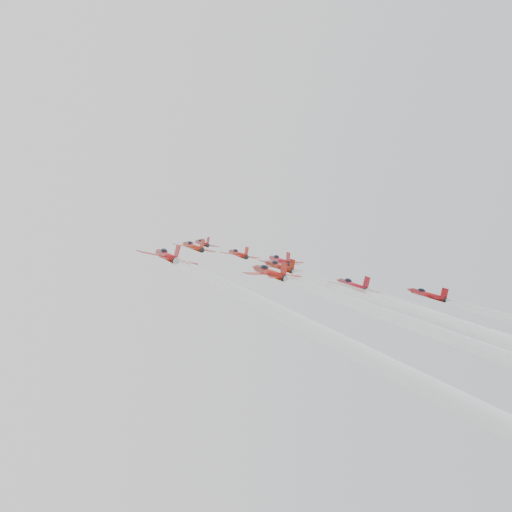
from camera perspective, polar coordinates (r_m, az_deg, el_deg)
name	(u,v)px	position (r m, az deg, el deg)	size (l,w,h in m)	color
jet_lead	(202,243)	(154.25, -4.82, 1.16)	(8.51, 11.06, 6.46)	maroon
jet_row2_left	(193,246)	(134.20, -5.62, 0.85)	(9.70, 12.59, 7.36)	#AB2110
jet_row2_center	(238,254)	(138.29, -1.61, 0.20)	(9.15, 11.89, 6.95)	#AF1810
jet_row2_right	(279,260)	(144.06, 2.08, -0.37)	(10.54, 13.69, 8.00)	#A8101C
jet_center	(414,314)	(85.12, 13.87, -5.05)	(9.14, 88.23, 47.31)	maroon
jet_rear_farleft	(295,325)	(54.54, 3.50, -6.14)	(9.83, 94.85, 50.86)	#A20F11
jet_rear_left	(469,350)	(62.96, 18.38, -7.94)	(10.09, 97.33, 52.19)	#A81810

